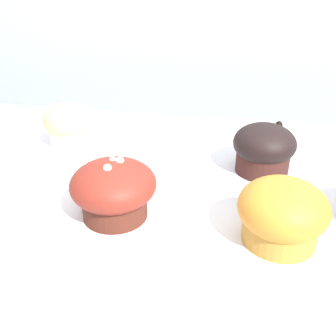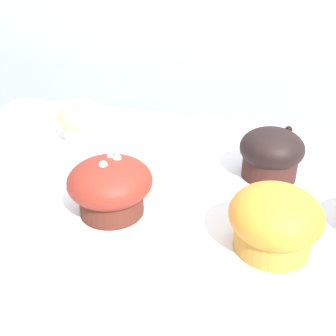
# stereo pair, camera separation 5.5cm
# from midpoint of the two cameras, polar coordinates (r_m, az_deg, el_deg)

# --- Properties ---
(wall_back) EXTENTS (3.20, 0.10, 1.80)m
(wall_back) POSITION_cam_midpoint_polar(r_m,az_deg,el_deg) (1.13, 5.02, 12.58)
(wall_back) COLOR #A8B2B7
(wall_back) RESTS_ON ground
(muffin_back_left) EXTENTS (0.10, 0.10, 0.08)m
(muffin_back_left) POSITION_cam_midpoint_polar(r_m,az_deg,el_deg) (0.63, 11.35, 2.73)
(muffin_back_left) COLOR #3A1D19
(muffin_back_left) RESTS_ON display_counter
(muffin_back_right) EXTENTS (0.11, 0.11, 0.08)m
(muffin_back_right) POSITION_cam_midpoint_polar(r_m,az_deg,el_deg) (0.52, -10.93, -3.14)
(muffin_back_right) COLOR #502318
(muffin_back_right) RESTS_ON display_counter
(muffin_front_left) EXTENTS (0.09, 0.09, 0.08)m
(muffin_front_left) POSITION_cam_midpoint_polar(r_m,az_deg,el_deg) (0.75, -16.23, 6.06)
(muffin_front_left) COLOR white
(muffin_front_left) RESTS_ON display_counter
(muffin_back_center) EXTENTS (0.11, 0.11, 0.08)m
(muffin_back_center) POSITION_cam_midpoint_polar(r_m,az_deg,el_deg) (0.48, 13.09, -6.52)
(muffin_back_center) COLOR #C08532
(muffin_back_center) RESTS_ON display_counter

